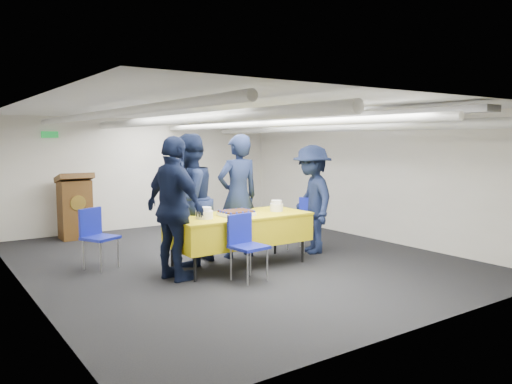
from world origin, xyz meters
The scene contains 14 objects.
ground centered at (0.00, 0.00, 0.00)m, with size 7.00×7.00×0.00m, color black.
room_shell centered at (0.09, 0.41, 1.81)m, with size 6.00×7.00×2.30m.
serving_table centered at (-0.19, -0.45, 0.56)m, with size 2.07×0.93×0.77m.
sheet_cake centered at (-0.28, -0.52, 0.81)m, with size 0.47×0.36×0.08m.
plate_stack_left centered at (-0.79, -0.50, 0.84)m, with size 0.24×0.24×0.16m.
plate_stack_right centered at (0.45, -0.50, 0.85)m, with size 0.20×0.20×0.17m.
podium centered at (-1.60, 3.05, 0.61)m, with size 0.62×0.53×1.25m.
chair_near centered at (-0.50, -1.06, 0.53)m, with size 0.47×0.47×0.87m.
chair_right centered at (1.34, -0.12, 0.53)m, with size 0.50×0.50×0.87m.
chair_left centered at (-1.94, 0.66, 0.53)m, with size 0.56×0.56×0.87m.
sailor_a centered at (0.12, 0.07, 0.97)m, with size 0.71×0.46×1.94m, color black.
sailor_b centered at (-0.75, 0.07, 0.97)m, with size 0.94×0.74×1.94m, color black.
sailor_c centered at (-1.27, -0.56, 0.95)m, with size 1.12×0.47×1.91m, color black.
sailor_d centered at (1.28, -0.36, 0.88)m, with size 1.14×0.66×1.77m, color black.
Camera 1 is at (-4.08, -6.50, 1.85)m, focal length 35.00 mm.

